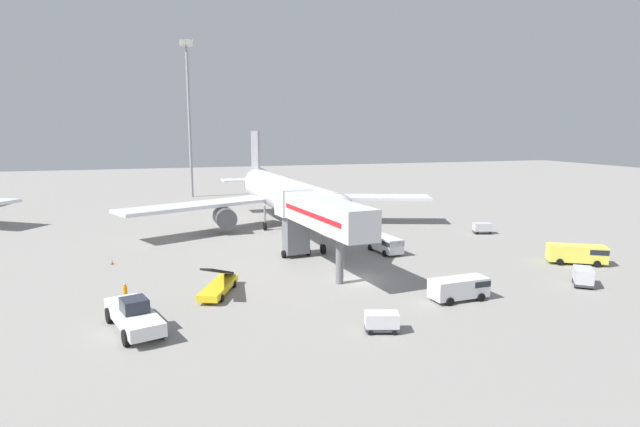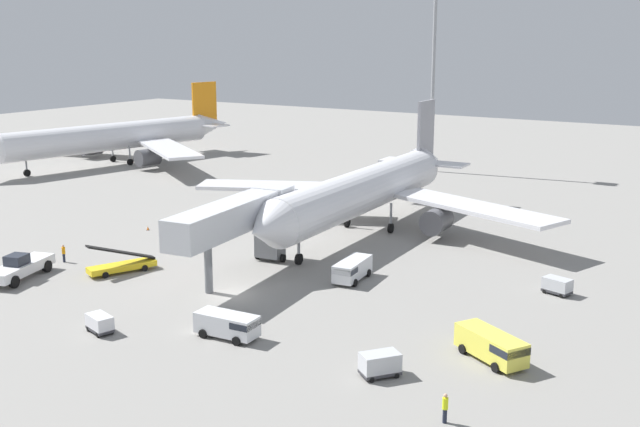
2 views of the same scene
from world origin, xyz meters
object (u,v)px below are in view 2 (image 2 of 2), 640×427
jet_bridge (239,218)px  baggage_cart_far_right (100,323)px  baggage_cart_near_center (557,285)px  apron_light_mast (434,40)px  airplane_at_gate (367,190)px  belt_loader_truck (122,265)px  baggage_cart_near_right (380,364)px  ground_crew_worker_foreground (445,407)px  safety_cone_alpha (148,228)px  pushback_tug (20,267)px  service_van_rear_right (229,324)px  service_van_near_left (352,269)px  service_van_far_center (492,345)px  ground_crew_worker_midground (64,253)px  airplane_background (117,137)px

jet_bridge → baggage_cart_far_right: (-0.42, -16.58, -4.70)m
baggage_cart_near_center → apron_light_mast: apron_light_mast is taller
airplane_at_gate → belt_loader_truck: 28.63m
jet_bridge → baggage_cart_near_right: 24.58m
ground_crew_worker_foreground → safety_cone_alpha: ground_crew_worker_foreground is taller
pushback_tug → service_van_rear_right: bearing=-2.5°
jet_bridge → baggage_cart_near_center: size_ratio=6.84×
service_van_rear_right → ground_crew_worker_foreground: 18.78m
airplane_at_gate → pushback_tug: (-18.35, -31.98, -3.66)m
service_van_near_left → service_van_far_center: bearing=-31.5°
service_van_near_left → service_van_rear_right: bearing=-93.3°
baggage_cart_far_right → ground_crew_worker_midground: ground_crew_worker_midground is taller
service_van_far_center → airplane_at_gate: bearing=132.2°
airplane_at_gate → apron_light_mast: apron_light_mast is taller
pushback_tug → baggage_cart_near_right: pushback_tug is taller
service_van_rear_right → ground_crew_worker_midground: bearing=165.3°
service_van_far_center → airplane_background: size_ratio=0.12×
service_van_far_center → ground_crew_worker_foreground: service_van_far_center is taller
ground_crew_worker_foreground → ground_crew_worker_midground: size_ratio=1.02×
belt_loader_truck → baggage_cart_near_center: belt_loader_truck is taller
service_van_rear_right → belt_loader_truck: bearing=158.3°
safety_cone_alpha → airplane_background: (-37.04, 31.14, 4.40)m
belt_loader_truck → pushback_tug: bearing=-135.7°
service_van_near_left → baggage_cart_far_right: size_ratio=2.09×
service_van_rear_right → service_van_far_center: bearing=19.3°
jet_bridge → apron_light_mast: (-8.09, 60.72, 15.37)m
service_van_far_center → ground_crew_worker_foreground: bearing=-86.1°
service_van_far_center → apron_light_mast: bearing=117.1°
pushback_tug → safety_cone_alpha: pushback_tug is taller
airplane_at_gate → ground_crew_worker_midground: (-19.22, -26.30, -3.80)m
pushback_tug → baggage_cart_near_right: (37.27, -1.02, -0.20)m
jet_bridge → service_van_rear_right: (8.38, -12.33, -4.41)m
baggage_cart_near_right → jet_bridge: bearing=149.4°
ground_crew_worker_midground → apron_light_mast: size_ratio=0.06×
service_van_near_left → baggage_cart_near_center: bearing=19.7°
jet_bridge → airplane_at_gate: bearing=84.8°
safety_cone_alpha → airplane_background: bearing=139.9°
jet_bridge → airplane_background: 68.71m
belt_loader_truck → baggage_cart_far_right: 15.07m
service_van_rear_right → baggage_cart_near_right: size_ratio=1.68×
service_van_rear_right → baggage_cart_near_center: bearing=51.8°
ground_crew_worker_foreground → safety_cone_alpha: 52.04m
jet_bridge → pushback_tug: size_ratio=2.26×
service_van_rear_right → ground_crew_worker_foreground: (18.45, -3.52, -0.10)m
pushback_tug → apron_light_mast: size_ratio=0.25×
baggage_cart_near_right → ground_crew_worker_foreground: bearing=-30.6°
airplane_background → ground_crew_worker_foreground: bearing=-33.4°
ground_crew_worker_foreground → service_van_near_left: bearing=131.1°
service_van_rear_right → apron_light_mast: 77.46m
belt_loader_truck → baggage_cart_near_right: 31.71m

